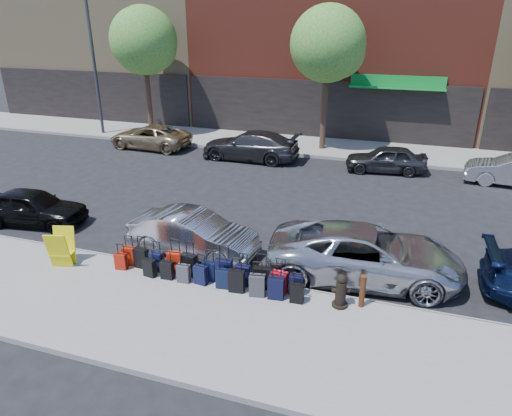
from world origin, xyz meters
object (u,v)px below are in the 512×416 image
(display_rack, at_px, (62,248))
(car_near_1, at_px, (193,234))
(tree_left, at_px, (146,43))
(car_near_0, at_px, (32,207))
(suitcase_front_5, at_px, (209,271))
(tree_center, at_px, (331,46))
(car_far_2, at_px, (386,159))
(car_far_1, at_px, (250,146))
(streetlight, at_px, (96,56))
(fire_hydrant, at_px, (341,292))
(bollard, at_px, (362,291))
(car_far_0, at_px, (150,137))
(car_near_2, at_px, (365,254))

(display_rack, bearing_deg, car_near_1, 18.28)
(tree_left, bearing_deg, car_near_0, -79.00)
(suitcase_front_5, bearing_deg, tree_center, 89.28)
(car_near_1, xyz_separation_m, car_far_2, (5.12, 10.11, -0.03))
(car_far_1, bearing_deg, streetlight, -100.70)
(tree_center, distance_m, display_rack, 16.38)
(tree_left, distance_m, fire_hydrant, 20.36)
(bollard, bearing_deg, car_far_0, 137.20)
(car_near_1, relative_size, car_far_2, 1.09)
(car_near_2, bearing_deg, car_near_1, 86.49)
(car_far_1, bearing_deg, car_far_2, 91.24)
(display_rack, bearing_deg, fire_hydrant, -11.93)
(bollard, bearing_deg, suitcase_front_5, -179.36)
(tree_center, distance_m, fire_hydrant, 15.53)
(tree_center, relative_size, car_far_2, 1.97)
(suitcase_front_5, height_order, car_far_0, car_far_0)
(tree_left, distance_m, display_rack, 16.61)
(tree_center, height_order, display_rack, tree_center)
(fire_hydrant, relative_size, car_near_2, 0.17)
(car_near_2, bearing_deg, car_near_0, 84.20)
(car_near_1, distance_m, car_far_0, 12.88)
(bollard, height_order, car_near_1, car_near_1)
(car_far_0, bearing_deg, tree_center, 106.72)
(fire_hydrant, bearing_deg, display_rack, 165.45)
(tree_left, bearing_deg, car_near_2, -42.26)
(car_far_2, bearing_deg, suitcase_front_5, -26.04)
(tree_center, bearing_deg, tree_left, 180.00)
(display_rack, bearing_deg, car_far_2, 40.61)
(car_near_2, relative_size, car_far_0, 1.16)
(car_near_2, bearing_deg, fire_hydrant, 162.02)
(car_near_2, distance_m, car_far_2, 9.92)
(car_near_0, bearing_deg, car_far_2, -56.78)
(bollard, distance_m, display_rack, 8.42)
(streetlight, relative_size, car_far_0, 1.75)
(bollard, relative_size, car_far_2, 0.23)
(display_rack, xyz_separation_m, car_near_1, (3.15, 2.09, -0.03))
(tree_left, bearing_deg, car_far_1, -21.06)
(car_far_0, bearing_deg, car_far_2, 90.91)
(bollard, height_order, car_near_2, car_near_2)
(streetlight, distance_m, suitcase_front_5, 19.22)
(streetlight, relative_size, car_far_2, 2.17)
(tree_left, bearing_deg, display_rack, -69.39)
(fire_hydrant, relative_size, car_near_0, 0.24)
(car_far_1, bearing_deg, fire_hydrant, 29.26)
(tree_left, distance_m, car_far_0, 5.47)
(car_near_2, height_order, car_far_0, car_near_2)
(streetlight, height_order, bollard, streetlight)
(display_rack, bearing_deg, car_far_1, 67.42)
(streetlight, xyz_separation_m, suitcase_front_5, (12.87, -13.64, -4.23))
(tree_left, height_order, bollard, tree_left)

